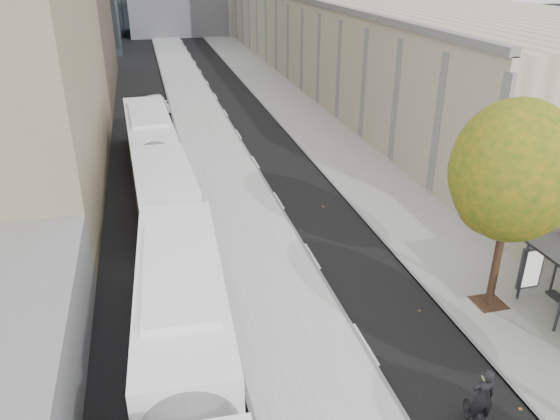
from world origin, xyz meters
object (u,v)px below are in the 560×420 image
object	(u,v)px
bus_near	(188,401)
bus_far	(155,157)
distant_car	(158,103)
cyclist	(480,411)

from	to	relation	value
bus_near	bus_far	distance (m)	18.78
bus_near	bus_far	size ratio (longest dim) A/B	1.03
bus_far	distant_car	bearing A→B (deg)	84.79
bus_far	cyclist	xyz separation A→B (m)	(7.49, -20.14, -0.78)
cyclist	distant_car	distance (m)	37.01
bus_near	distant_car	size ratio (longest dim) A/B	4.92
bus_far	distant_car	distance (m)	16.30
bus_near	distant_car	world-z (taller)	bus_near
bus_far	distant_car	size ratio (longest dim) A/B	4.78
distant_car	bus_far	bearing A→B (deg)	-104.04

